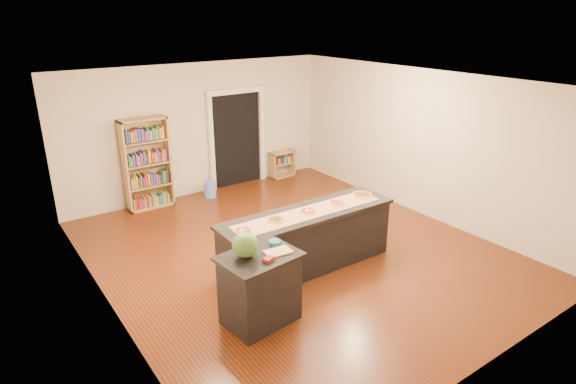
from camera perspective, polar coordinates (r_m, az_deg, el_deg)
room at (r=7.60m, az=0.87°, el=2.38°), size 6.00×7.00×2.80m
doorway at (r=10.93m, az=-6.11°, el=6.92°), size 1.40×0.09×2.21m
kitchen_island at (r=7.46m, az=2.31°, el=-5.68°), size 2.88×0.78×0.95m
side_counter at (r=6.24m, az=-3.35°, el=-11.34°), size 0.97×0.71×0.96m
bookshelf at (r=10.01m, az=-16.38°, el=3.22°), size 0.92×0.33×1.85m
low_shelf at (r=11.63m, az=-0.70°, el=3.34°), size 0.63×0.27×0.63m
waste_bin at (r=10.51m, az=-9.24°, el=0.36°), size 0.25×0.25×0.36m
kraft_paper at (r=7.24m, az=2.49°, el=-2.41°), size 2.50×0.47×0.00m
watermelon at (r=5.91m, az=-5.10°, el=-6.27°), size 0.32×0.32×0.32m
cutting_board at (r=6.05m, az=-1.19°, el=-7.11°), size 0.35×0.25×0.02m
package_red at (r=5.86m, az=-2.33°, el=-7.97°), size 0.16×0.14×0.05m
package_teal at (r=6.23m, az=-1.58°, el=-6.04°), size 0.16×0.16×0.06m
pizza_a at (r=6.65m, az=-5.40°, el=-4.55°), size 0.27×0.27×0.02m
pizza_b at (r=6.96m, az=-1.48°, el=-3.28°), size 0.30×0.30×0.02m
pizza_c at (r=7.25m, az=2.37°, el=-2.26°), size 0.27×0.27×0.02m
pizza_d at (r=7.59m, az=5.82°, el=-1.27°), size 0.28×0.28×0.02m
pizza_e at (r=7.98m, az=8.77°, el=-0.29°), size 0.31×0.31×0.02m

